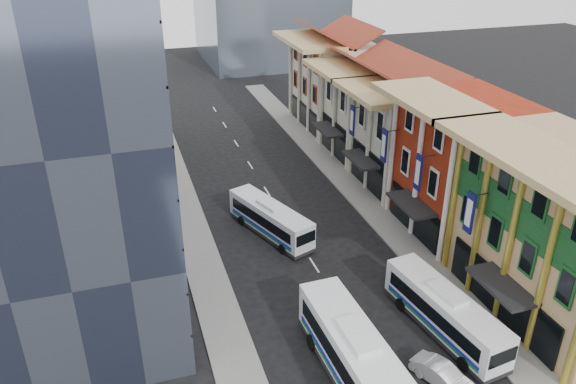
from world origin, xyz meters
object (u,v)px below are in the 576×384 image
object	(u,v)px
bus_left_far	(270,219)
sedan_right	(443,375)
shophouse_tan	(563,235)
bus_left_near	(356,358)
office_tower	(58,87)
bus_right	(445,311)

from	to	relation	value
bus_left_far	sedan_right	world-z (taller)	bus_left_far
bus_left_far	sedan_right	distance (m)	20.60
shophouse_tan	bus_left_near	size ratio (longest dim) A/B	1.16
bus_left_near	sedan_right	bearing A→B (deg)	-20.40
office_tower	bus_left_far	bearing A→B (deg)	6.62
shophouse_tan	sedan_right	distance (m)	12.99
bus_left_near	bus_right	world-z (taller)	bus_left_near
office_tower	sedan_right	xyz separation A→B (m)	(19.94, -18.24, -14.34)
bus_left_far	bus_right	bearing A→B (deg)	-85.01
shophouse_tan	office_tower	world-z (taller)	office_tower
bus_left_near	shophouse_tan	bearing A→B (deg)	7.28
shophouse_tan	bus_right	distance (m)	9.54
office_tower	bus_left_far	world-z (taller)	office_tower
bus_right	sedan_right	distance (m)	4.96
sedan_right	bus_left_near	bearing A→B (deg)	137.33
bus_right	sedan_right	xyz separation A→B (m)	(-2.56, -4.13, -1.01)
shophouse_tan	office_tower	distance (m)	35.19
bus_left_far	bus_right	size ratio (longest dim) A/B	0.93
bus_right	shophouse_tan	bearing A→B (deg)	-7.19
shophouse_tan	bus_right	size ratio (longest dim) A/B	1.35
office_tower	bus_left_near	bearing A→B (deg)	-47.87
bus_left_far	bus_right	distance (m)	17.53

